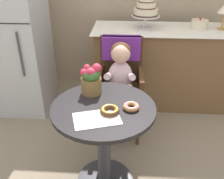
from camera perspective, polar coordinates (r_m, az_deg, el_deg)
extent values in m
cylinder|color=black|center=(1.74, -1.96, -4.23)|extent=(0.72, 0.72, 0.03)
cylinder|color=#333338|center=(1.96, -1.78, -13.05)|extent=(0.10, 0.10, 0.69)
cylinder|color=#333338|center=(2.20, -1.64, -19.53)|extent=(0.44, 0.44, 0.02)
cube|color=#472D19|center=(2.40, 1.82, -0.55)|extent=(0.42, 0.42, 0.04)
cube|color=#472D19|center=(2.46, 2.07, 6.76)|extent=(0.40, 0.04, 0.46)
cube|color=#472D19|center=(2.36, -2.76, 1.96)|extent=(0.04, 0.38, 0.18)
cube|color=#472D19|center=(2.35, 6.49, 1.68)|extent=(0.04, 0.38, 0.18)
cube|color=#6B2893|center=(2.42, 2.12, 9.38)|extent=(0.36, 0.11, 0.22)
cylinder|color=#472D19|center=(2.40, -2.77, -7.68)|extent=(0.03, 0.03, 0.45)
cylinder|color=#472D19|center=(2.39, 5.93, -7.98)|extent=(0.03, 0.03, 0.45)
cylinder|color=#472D19|center=(2.69, -1.96, -3.10)|extent=(0.03, 0.03, 0.45)
cylinder|color=#472D19|center=(2.69, 5.72, -3.34)|extent=(0.03, 0.03, 0.45)
ellipsoid|color=silver|center=(2.30, 1.87, 2.93)|extent=(0.22, 0.16, 0.30)
sphere|color=#E0B293|center=(2.20, 1.95, 8.10)|extent=(0.17, 0.17, 0.17)
ellipsoid|color=#4C2D19|center=(2.21, 1.98, 8.82)|extent=(0.17, 0.17, 0.14)
cylinder|color=silver|center=(2.21, -0.66, 3.15)|extent=(0.08, 0.23, 0.13)
sphere|color=#E0B293|center=(2.17, -0.55, 0.59)|extent=(0.06, 0.06, 0.06)
cylinder|color=silver|center=(2.20, 4.28, 3.01)|extent=(0.08, 0.23, 0.13)
sphere|color=#E0B293|center=(2.17, 3.97, 0.45)|extent=(0.06, 0.06, 0.06)
cylinder|color=#3F4760|center=(2.29, 0.37, -0.39)|extent=(0.09, 0.22, 0.09)
cylinder|color=#3F4760|center=(2.28, 0.20, -5.47)|extent=(0.08, 0.08, 0.26)
cylinder|color=#3F4760|center=(2.28, 3.13, -0.48)|extent=(0.09, 0.22, 0.09)
cylinder|color=#3F4760|center=(2.28, 2.97, -5.56)|extent=(0.08, 0.08, 0.26)
cube|color=white|center=(1.61, -3.42, -6.56)|extent=(0.33, 0.27, 0.00)
torus|color=#AD7542|center=(1.70, 4.31, -3.88)|extent=(0.11, 0.11, 0.03)
torus|color=pink|center=(1.70, 4.32, -3.61)|extent=(0.10, 0.10, 0.02)
torus|color=#4C2D19|center=(1.66, -0.50, -4.76)|extent=(0.13, 0.13, 0.04)
torus|color=gold|center=(1.65, -0.50, -4.47)|extent=(0.11, 0.11, 0.02)
cylinder|color=brown|center=(1.87, -4.65, 0.91)|extent=(0.15, 0.15, 0.12)
ellipsoid|color=#38662D|center=(1.83, -4.76, 3.40)|extent=(0.14, 0.14, 0.10)
sphere|color=#D82D4C|center=(1.81, -3.46, 4.86)|extent=(0.07, 0.07, 0.07)
sphere|color=#D82D4C|center=(1.84, -3.89, 4.28)|extent=(0.06, 0.06, 0.06)
sphere|color=#D82D4C|center=(1.85, -4.67, 3.46)|extent=(0.05, 0.05, 0.05)
sphere|color=#D82D4C|center=(1.82, -5.64, 4.95)|extent=(0.05, 0.05, 0.05)
sphere|color=#D82D4C|center=(1.81, -6.33, 3.84)|extent=(0.05, 0.05, 0.05)
sphere|color=#D82D4C|center=(1.78, -5.05, 3.97)|extent=(0.05, 0.05, 0.05)
sphere|color=#D82D4C|center=(1.79, -4.51, 3.84)|extent=(0.06, 0.06, 0.06)
cube|color=brown|center=(3.03, 10.94, 5.01)|extent=(1.50, 0.56, 0.90)
cube|color=white|center=(2.88, 11.78, 13.14)|extent=(1.56, 0.62, 0.01)
cylinder|color=silver|center=(2.85, 7.35, 13.55)|extent=(0.16, 0.16, 0.01)
cylinder|color=silver|center=(2.84, 7.44, 14.82)|extent=(0.03, 0.03, 0.12)
cylinder|color=silver|center=(2.82, 7.52, 16.07)|extent=(0.30, 0.30, 0.01)
cylinder|color=beige|center=(2.81, 7.58, 16.90)|extent=(0.26, 0.25, 0.08)
cylinder|color=#4C2D1E|center=(2.82, 7.54, 16.38)|extent=(0.26, 0.26, 0.01)
cylinder|color=beige|center=(2.80, 7.67, 18.25)|extent=(0.20, 0.20, 0.06)
cylinder|color=#4C2D1E|center=(2.80, 7.64, 17.83)|extent=(0.21, 0.21, 0.01)
cylinder|color=#4C2D1E|center=(2.79, 7.73, 19.02)|extent=(0.16, 0.16, 0.01)
cylinder|color=beige|center=(2.95, 19.06, 13.65)|extent=(0.18, 0.18, 0.10)
sphere|color=red|center=(2.94, 19.25, 14.77)|extent=(0.02, 0.02, 0.02)
cylinder|color=#B28C47|center=(3.02, 23.34, 12.39)|extent=(0.09, 0.09, 0.01)
cylinder|color=#B28C47|center=(3.00, 23.67, 13.98)|extent=(0.02, 0.02, 0.16)
cube|color=#B7BABF|center=(2.93, -21.17, 11.14)|extent=(0.64, 0.60, 1.70)
cylinder|color=#3F3F44|center=(2.61, -19.90, 7.32)|extent=(0.02, 0.02, 0.45)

